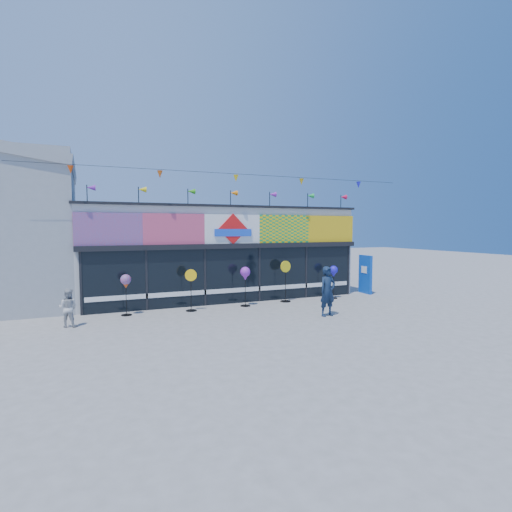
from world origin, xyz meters
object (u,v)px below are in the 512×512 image
blue_sign (365,274)px  adult_man (328,291)px  spinner_4 (334,272)px  child (68,308)px  spinner_2 (245,275)px  spinner_1 (191,289)px  spinner_0 (126,283)px  spinner_3 (286,280)px

blue_sign → adult_man: blue_sign is taller
spinner_4 → child: spinner_4 is taller
blue_sign → child: blue_sign is taller
spinner_2 → spinner_1: bearing=-178.3°
blue_sign → adult_man: (-4.46, -3.51, -0.03)m
spinner_0 → blue_sign: bearing=3.0°
spinner_2 → spinner_4: (4.28, 0.10, -0.10)m
spinner_0 → child: 2.19m
spinner_1 → spinner_4: size_ratio=1.08×
spinner_0 → spinner_1: 2.36m
spinner_0 → adult_man: 7.23m
spinner_1 → spinner_4: (6.51, 0.16, 0.33)m
blue_sign → child: size_ratio=1.50×
blue_sign → spinner_1: blue_sign is taller
spinner_3 → child: size_ratio=1.43×
spinner_4 → spinner_3: bearing=176.9°
spinner_3 → adult_man: adult_man is taller
adult_man → spinner_4: bearing=45.6°
spinner_2 → blue_sign: bearing=6.0°
blue_sign → child: 13.01m
spinner_1 → spinner_4: bearing=1.4°
blue_sign → spinner_3: size_ratio=1.05×
adult_man → child: adult_man is taller
spinner_2 → spinner_4: 4.28m
blue_sign → spinner_2: bearing=-170.2°
spinner_0 → adult_man: bearing=-24.0°
child → spinner_4: bearing=-152.9°
spinner_2 → spinner_3: spinner_3 is taller
spinner_1 → spinner_3: size_ratio=0.91×
blue_sign → child: bearing=-169.2°
spinner_1 → blue_sign: bearing=4.9°
spinner_3 → spinner_4: (2.34, -0.13, 0.24)m
spinner_4 → adult_man: bearing=-127.5°
spinner_2 → adult_man: (2.03, -2.83, -0.38)m
spinner_3 → child: (-8.35, -1.13, -0.32)m
spinner_0 → child: (-1.85, -1.02, -0.58)m
spinner_3 → spinner_1: bearing=-176.0°
spinner_2 → spinner_3: size_ratio=0.91×
spinner_1 → spinner_4: 6.52m
spinner_2 → adult_man: size_ratio=0.89×
spinner_3 → child: 8.44m
spinner_0 → spinner_3: spinner_3 is taller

